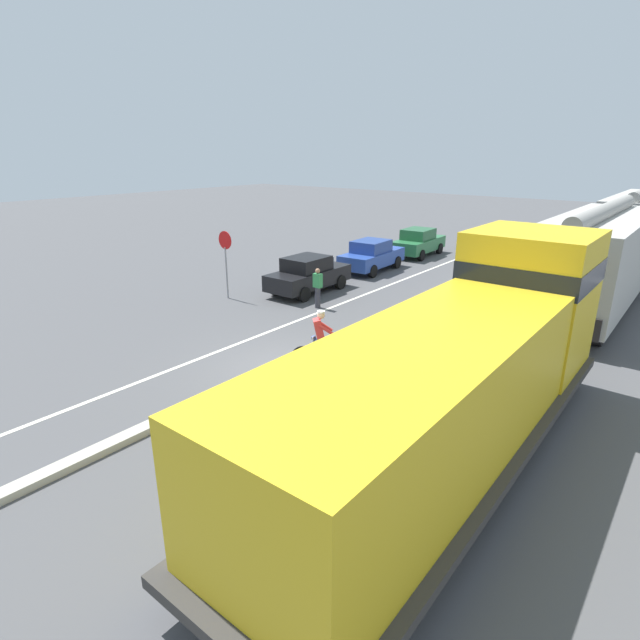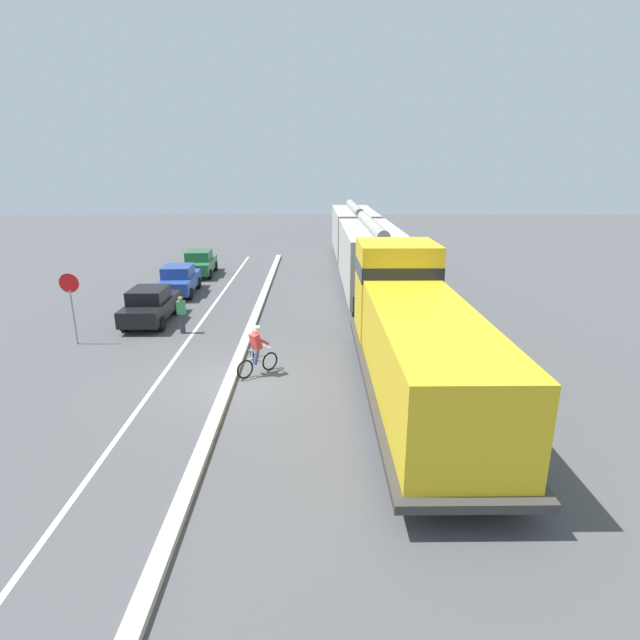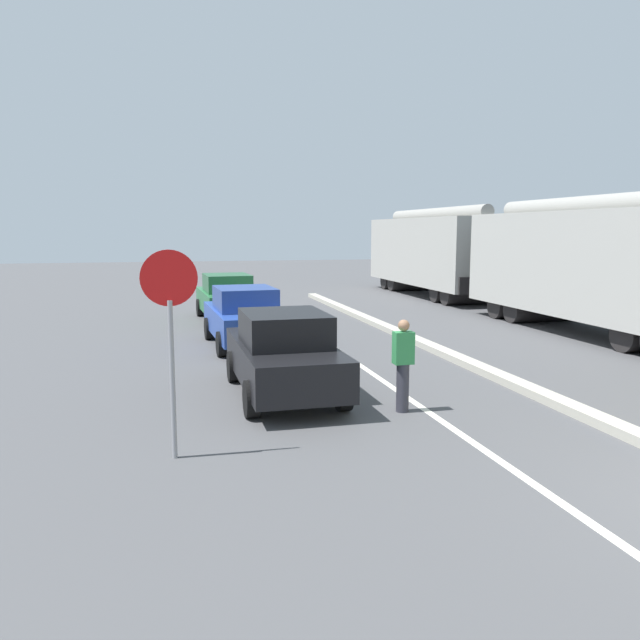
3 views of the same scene
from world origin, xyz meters
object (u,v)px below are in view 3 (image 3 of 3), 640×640
Objects in this scene: parked_car_blue at (244,316)px; pedestrian_by_cars at (403,364)px; hopper_car_lead at (597,266)px; stop_sign at (170,314)px; parked_car_black at (283,353)px; hopper_car_middle at (435,253)px; parked_car_green at (227,297)px.

parked_car_blue is 7.13m from pedestrian_by_cars.
stop_sign is at bearing -148.78° from hopper_car_lead.
stop_sign reaches higher than parked_car_black.
hopper_car_lead reaches higher than parked_car_blue.
parked_car_blue is at bearing -133.73° from hopper_car_middle.
hopper_car_lead reaches higher than parked_car_green.
pedestrian_by_cars is at bearing -144.00° from hopper_car_lead.
parked_car_black is 5.30m from parked_car_blue.
hopper_car_lead is at bearing -28.51° from parked_car_green.
hopper_car_middle is 15.28m from parked_car_blue.
stop_sign is (-2.09, -2.89, 1.21)m from parked_car_black.
parked_car_black is (-10.44, -4.70, -1.26)m from hopper_car_lead.
pedestrian_by_cars is at bearing -81.20° from parked_car_green.
pedestrian_by_cars is (-8.64, -6.28, -1.23)m from hopper_car_lead.
parked_car_black is 0.98× the size of parked_car_green.
hopper_car_middle reaches higher than parked_car_black.
hopper_car_middle reaches higher than stop_sign.
hopper_car_lead is 10.62m from parked_car_blue.
pedestrian_by_cars is (-8.64, -17.88, -1.23)m from hopper_car_middle.
parked_car_black is at bearing 138.85° from pedestrian_by_cars.
parked_car_blue is 8.52m from stop_sign.
parked_car_blue is at bearing 176.75° from hopper_car_lead.
parked_car_green and pedestrian_by_cars have the same top height.
hopper_car_lead is 14.65m from stop_sign.
pedestrian_by_cars is at bearing 18.72° from stop_sign.
parked_car_black is 2.60× the size of pedestrian_by_cars.
parked_car_blue is 2.64× the size of pedestrian_by_cars.
parked_car_black is 0.98× the size of parked_car_blue.
stop_sign is at bearing -123.14° from hopper_car_middle.
hopper_car_lead is at bearing 31.22° from stop_sign.
hopper_car_lead is 10.75m from pedestrian_by_cars.
hopper_car_lead is at bearing -90.00° from hopper_car_middle.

